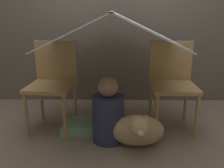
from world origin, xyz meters
TOP-DOWN VIEW (x-y plane):
  - ground_plane at (0.00, 0.00)m, footprint 8.80×8.80m
  - wall_back at (0.00, 1.14)m, footprint 7.00×0.05m
  - chair_left at (-0.60, 0.32)m, footprint 0.48×0.48m
  - chair_right at (0.61, 0.32)m, footprint 0.44×0.44m
  - sheet_canopy at (0.00, 0.25)m, footprint 1.22×1.19m
  - person_front at (-0.03, 0.02)m, footprint 0.30×0.30m
  - dog at (0.23, -0.11)m, footprint 0.48×0.41m
  - floor_cushion at (-0.30, 0.19)m, footprint 0.39×0.31m

SIDE VIEW (x-z plane):
  - ground_plane at x=0.00m, z-range 0.00..0.00m
  - floor_cushion at x=-0.30m, z-range 0.00..0.10m
  - dog at x=0.23m, z-range -0.02..0.36m
  - person_front at x=-0.03m, z-range -0.05..0.57m
  - chair_left at x=-0.60m, z-range 0.06..0.94m
  - chair_right at x=0.61m, z-range 0.06..0.94m
  - sheet_canopy at x=0.00m, z-range 0.88..1.18m
  - wall_back at x=0.00m, z-range 0.00..2.50m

